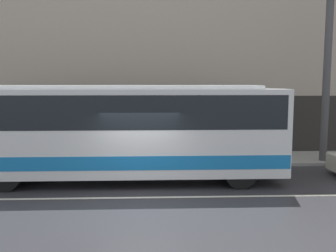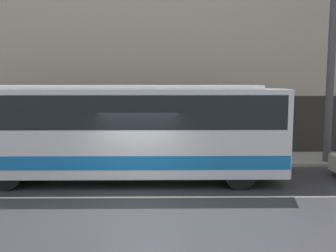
% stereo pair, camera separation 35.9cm
% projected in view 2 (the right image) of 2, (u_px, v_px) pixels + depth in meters
% --- Properties ---
extents(ground_plane, '(60.00, 60.00, 0.00)m').
position_uv_depth(ground_plane, '(138.00, 197.00, 11.23)').
color(ground_plane, '#333338').
extents(sidewalk, '(60.00, 2.75, 0.12)m').
position_uv_depth(sidewalk, '(146.00, 159.00, 16.56)').
color(sidewalk, '#A09E99').
rests_on(sidewalk, ground_plane).
extents(building_facade, '(60.00, 0.35, 12.75)m').
position_uv_depth(building_facade, '(147.00, 23.00, 17.36)').
color(building_facade, '#B7A899').
rests_on(building_facade, ground_plane).
extents(lane_stripe, '(54.00, 0.14, 0.01)m').
position_uv_depth(lane_stripe, '(138.00, 197.00, 11.23)').
color(lane_stripe, beige).
rests_on(lane_stripe, ground_plane).
extents(transit_bus, '(11.55, 2.61, 3.34)m').
position_uv_depth(transit_bus, '(115.00, 127.00, 12.97)').
color(transit_bus, white).
rests_on(transit_bus, ground_plane).
extents(utility_pole_near, '(0.31, 0.31, 7.58)m').
position_uv_depth(utility_pole_near, '(331.00, 71.00, 15.36)').
color(utility_pole_near, '#4C4C4F').
rests_on(utility_pole_near, sidewalk).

